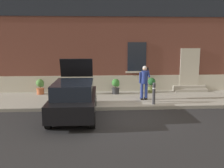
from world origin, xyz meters
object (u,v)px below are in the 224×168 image
object	(u,v)px
planter_charcoal	(116,86)
planter_olive	(152,85)
bollard_far_left	(77,93)
bollard_near_person	(154,92)
person_on_phone	(144,81)
planter_terracotta	(40,86)
hatchback_car_black	(74,98)
planter_cream	(78,86)

from	to	relation	value
planter_charcoal	planter_olive	xyz separation A→B (m)	(2.13, 0.28, 0.00)
bollard_far_left	bollard_near_person	bearing A→B (deg)	0.00
bollard_near_person	bollard_far_left	world-z (taller)	same
person_on_phone	planter_olive	bearing A→B (deg)	75.98
planter_charcoal	planter_terracotta	bearing A→B (deg)	177.62
bollard_near_person	planter_terracotta	size ratio (longest dim) A/B	1.22
bollard_near_person	bollard_far_left	size ratio (longest dim) A/B	1.00
person_on_phone	planter_charcoal	xyz separation A→B (m)	(-1.31, 1.61, -0.55)
planter_terracotta	bollard_far_left	bearing A→B (deg)	-50.09
hatchback_car_black	person_on_phone	bearing A→B (deg)	33.97
planter_terracotta	planter_charcoal	xyz separation A→B (m)	(4.25, -0.18, 0.00)
bollard_near_person	planter_cream	distance (m)	4.49
hatchback_car_black	planter_olive	xyz separation A→B (m)	(4.16, 4.14, -0.19)
planter_terracotta	planter_olive	xyz separation A→B (m)	(6.38, 0.10, 0.00)
person_on_phone	planter_terracotta	xyz separation A→B (m)	(-5.57, 1.78, -0.55)
bollard_near_person	bollard_far_left	bearing A→B (deg)	180.00
hatchback_car_black	planter_olive	bearing A→B (deg)	44.86
hatchback_car_black	person_on_phone	xyz separation A→B (m)	(3.35, 2.26, 0.35)
bollard_far_left	planter_terracotta	distance (m)	3.47
planter_cream	planter_terracotta	bearing A→B (deg)	174.81
bollard_far_left	planter_charcoal	xyz separation A→B (m)	(2.03, 2.48, -0.11)
bollard_far_left	person_on_phone	world-z (taller)	person_on_phone
bollard_near_person	bollard_far_left	distance (m)	3.65
bollard_far_left	planter_olive	size ratio (longest dim) A/B	1.22
bollard_near_person	person_on_phone	bearing A→B (deg)	109.07
person_on_phone	bollard_far_left	bearing A→B (deg)	-156.01
bollard_far_left	planter_charcoal	world-z (taller)	bollard_far_left
hatchback_car_black	bollard_near_person	bearing A→B (deg)	20.70
planter_charcoal	bollard_near_person	bearing A→B (deg)	-56.93
planter_terracotta	planter_charcoal	world-z (taller)	same
person_on_phone	planter_terracotta	size ratio (longest dim) A/B	2.04
person_on_phone	planter_charcoal	bearing A→B (deg)	138.57
hatchback_car_black	planter_terracotta	bearing A→B (deg)	118.77
bollard_near_person	planter_charcoal	world-z (taller)	bollard_near_person
bollard_near_person	planter_charcoal	bearing A→B (deg)	123.07
hatchback_car_black	planter_cream	xyz separation A→B (m)	(-0.09, 3.85, -0.19)
person_on_phone	planter_olive	distance (m)	2.12
planter_cream	planter_charcoal	world-z (taller)	same
planter_olive	person_on_phone	bearing A→B (deg)	-113.31
person_on_phone	hatchback_car_black	bearing A→B (deg)	-136.74
bollard_near_person	bollard_far_left	xyz separation A→B (m)	(-3.65, 0.00, 0.00)
hatchback_car_black	planter_charcoal	xyz separation A→B (m)	(2.04, 3.86, -0.19)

